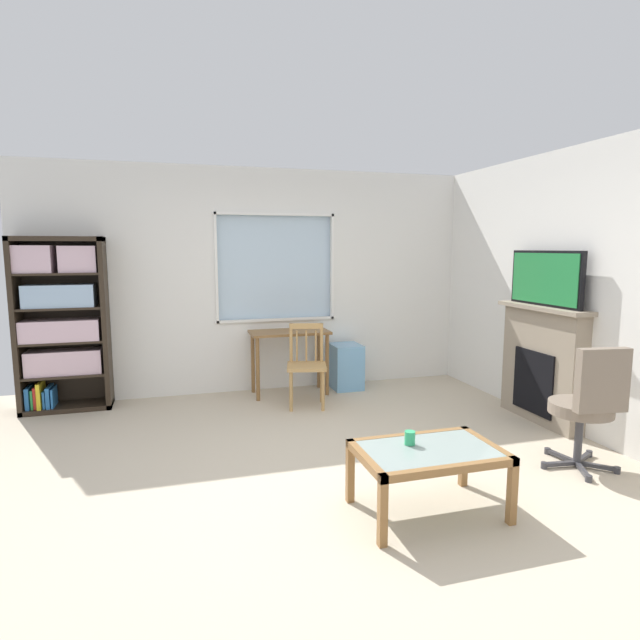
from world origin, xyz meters
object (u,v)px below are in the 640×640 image
at_px(fireplace, 542,364).
at_px(sippy_cup, 410,438).
at_px(wooden_chair, 307,364).
at_px(tv, 546,278).
at_px(desk_under_window, 290,342).
at_px(bookshelf, 61,319).
at_px(office_chair, 588,402).
at_px(plastic_drawer_unit, 346,366).
at_px(coffee_table, 428,458).

bearing_deg(fireplace, sippy_cup, -148.89).
distance_m(wooden_chair, tv, 2.58).
bearing_deg(desk_under_window, sippy_cup, -87.06).
bearing_deg(desk_under_window, bookshelf, 177.51).
bearing_deg(office_chair, plastic_drawer_unit, 109.50).
bearing_deg(coffee_table, plastic_drawer_unit, 80.89).
relative_size(tv, office_chair, 0.95).
height_order(wooden_chair, fireplace, fireplace).
height_order(wooden_chair, coffee_table, wooden_chair).
height_order(fireplace, sippy_cup, fireplace).
bearing_deg(bookshelf, office_chair, -34.48).
bearing_deg(bookshelf, desk_under_window, -2.49).
height_order(fireplace, tv, tv).
relative_size(plastic_drawer_unit, office_chair, 0.55).
xyz_separation_m(plastic_drawer_unit, fireplace, (1.46, -1.71, 0.31)).
xyz_separation_m(fireplace, office_chair, (-0.47, -1.09, -0.03)).
height_order(bookshelf, tv, bookshelf).
distance_m(desk_under_window, tv, 2.85).
relative_size(bookshelf, desk_under_window, 2.00).
bearing_deg(desk_under_window, tv, -37.53).
bearing_deg(plastic_drawer_unit, fireplace, -49.57).
distance_m(wooden_chair, office_chair, 2.78).
xyz_separation_m(bookshelf, tv, (4.61, -1.77, 0.46)).
bearing_deg(wooden_chair, sippy_cup, -88.14).
distance_m(plastic_drawer_unit, coffee_table, 3.07).
bearing_deg(office_chair, sippy_cup, -175.02).
relative_size(fireplace, tv, 1.23).
bearing_deg(sippy_cup, bookshelf, 130.91).
xyz_separation_m(coffee_table, sippy_cup, (-0.09, 0.10, 0.11)).
bearing_deg(fireplace, wooden_chair, 151.48).
bearing_deg(office_chair, bookshelf, 145.52).
height_order(tv, office_chair, tv).
bearing_deg(fireplace, coffee_table, -145.79).
bearing_deg(plastic_drawer_unit, desk_under_window, -176.04).
height_order(desk_under_window, office_chair, office_chair).
distance_m(desk_under_window, wooden_chair, 0.54).
height_order(plastic_drawer_unit, fireplace, fireplace).
xyz_separation_m(plastic_drawer_unit, tv, (1.44, -1.71, 1.16)).
xyz_separation_m(bookshelf, plastic_drawer_unit, (3.17, -0.06, -0.70)).
relative_size(tv, sippy_cup, 10.56).
bearing_deg(wooden_chair, fireplace, -28.52).
relative_size(desk_under_window, plastic_drawer_unit, 1.68).
relative_size(bookshelf, tv, 1.94).
height_order(bookshelf, plastic_drawer_unit, bookshelf).
xyz_separation_m(bookshelf, desk_under_window, (2.45, -0.11, -0.35)).
xyz_separation_m(bookshelf, office_chair, (4.16, -2.86, -0.42)).
bearing_deg(office_chair, fireplace, 66.84).
bearing_deg(office_chair, desk_under_window, 121.93).
height_order(office_chair, coffee_table, office_chair).
relative_size(desk_under_window, sippy_cup, 10.24).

